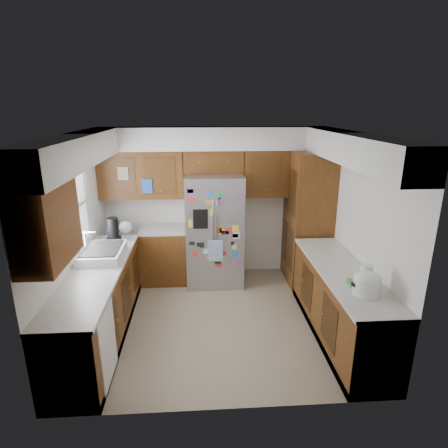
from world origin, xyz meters
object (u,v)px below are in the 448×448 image
(fridge, at_px, (214,230))
(rice_cooker, at_px, (367,283))
(pantry, at_px, (307,219))
(paper_towel, at_px, (366,277))

(fridge, xyz_separation_m, rice_cooker, (1.50, -2.29, 0.15))
(pantry, xyz_separation_m, rice_cooker, (-0.00, -2.24, -0.02))
(pantry, distance_m, fridge, 1.51)
(pantry, relative_size, rice_cooker, 7.26)
(fridge, xyz_separation_m, paper_towel, (1.53, -2.19, 0.16))
(pantry, distance_m, paper_towel, 2.14)
(pantry, bearing_deg, fridge, 177.95)
(pantry, xyz_separation_m, paper_towel, (0.03, -2.14, -0.01))
(fridge, bearing_deg, paper_towel, -55.17)
(pantry, xyz_separation_m, fridge, (-1.50, 0.05, -0.17))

